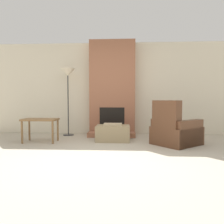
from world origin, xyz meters
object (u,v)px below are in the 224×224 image
(side_table, at_px, (40,122))
(armchair, at_px, (174,132))
(ottoman, at_px, (113,133))
(floor_lamp_left, at_px, (68,77))

(side_table, bearing_deg, armchair, -2.64)
(ottoman, height_order, side_table, side_table)
(ottoman, distance_m, floor_lamp_left, 2.06)
(ottoman, relative_size, armchair, 0.66)
(ottoman, xyz_separation_m, floor_lamp_left, (-1.27, 0.78, 1.41))
(ottoman, bearing_deg, armchair, -15.21)
(armchair, distance_m, floor_lamp_left, 3.16)
(ottoman, xyz_separation_m, side_table, (-1.66, -0.23, 0.27))
(armchair, bearing_deg, ottoman, 35.08)
(armchair, relative_size, side_table, 1.53)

